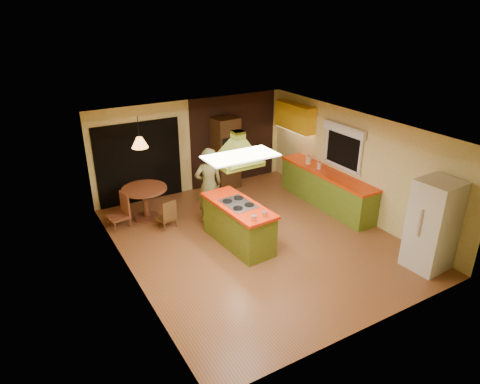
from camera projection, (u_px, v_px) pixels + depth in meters
ground at (256, 239)px, 9.40m from camera, size 6.50×6.50×0.00m
room_walls at (257, 187)px, 8.89m from camera, size 5.50×6.50×6.50m
ceiling_plane at (258, 129)px, 8.38m from camera, size 6.50×6.50×0.00m
brick_panel at (234, 139)px, 12.02m from camera, size 2.64×0.03×2.50m
nook_opening at (139, 163)px, 10.84m from camera, size 2.20×0.03×2.10m
right_counter at (326, 189)px, 10.81m from camera, size 0.62×3.05×0.92m
upper_cabinets at (295, 117)px, 11.53m from camera, size 0.34×1.40×0.70m
window_right at (344, 139)px, 10.23m from camera, size 0.12×1.35×1.06m
fluor_panel at (241, 156)px, 6.94m from camera, size 1.20×0.60×0.03m
kitchen_island at (238, 224)px, 9.06m from camera, size 0.88×1.92×0.95m
range_hood at (238, 143)px, 8.34m from camera, size 0.90×0.65×0.78m
man at (209, 185)px, 9.88m from camera, size 0.71×0.52×1.80m
refrigerator at (433, 225)px, 8.09m from camera, size 0.79×0.75×1.81m
wall_oven at (226, 153)px, 11.71m from camera, size 0.69×0.64×1.98m
dining_table at (145, 197)px, 10.12m from camera, size 1.06×1.06×0.79m
chair_left at (118, 211)px, 9.78m from camera, size 0.51×0.51×0.79m
chair_near at (166, 213)px, 9.80m from camera, size 0.45×0.45×0.69m
pendant_lamp at (140, 142)px, 9.57m from camera, size 0.38×0.38×0.24m
canister_large at (308, 160)px, 11.12m from camera, size 0.18×0.18×0.20m
canister_medium at (309, 161)px, 11.11m from camera, size 0.15×0.15×0.17m
canister_small at (319, 166)px, 10.77m from camera, size 0.13×0.13×0.17m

